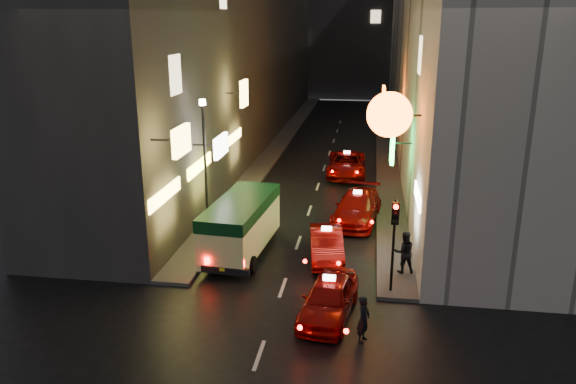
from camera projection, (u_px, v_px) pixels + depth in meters
The scene contains 14 objects.
building_left at pixel (232, 28), 43.69m from camera, with size 7.40×52.00×18.00m.
building_right at pixel (443, 29), 41.42m from camera, with size 8.17×52.00×18.00m.
building_far at pixel (353, 9), 72.21m from camera, with size 30.00×10.00×22.00m, color #302F34.
sidewalk_left at pixel (280, 142), 45.79m from camera, with size 1.50×52.00×0.15m, color #4C4947.
sidewalk_right at pixel (386, 145), 44.58m from camera, with size 1.50×52.00×0.15m, color #4C4947.
minibus at pixel (241, 220), 23.70m from camera, with size 2.43×5.78×2.42m.
taxi_near at pixel (329, 295), 18.86m from camera, with size 2.69×5.15×1.73m.
taxi_second at pixel (326, 242), 23.48m from camera, with size 2.50×4.82×1.64m.
taxi_third at pixel (357, 205), 27.82m from camera, with size 2.81×5.51×1.85m.
taxi_far at pixel (347, 163), 36.10m from camera, with size 2.28×5.35×1.86m.
pedestrian_crossing at pixel (364, 316), 17.36m from camera, with size 0.57×0.37×1.74m, color black.
pedestrian_sidewalk at pixel (404, 249), 21.80m from camera, with size 0.72×0.45×1.92m, color black.
traffic_light at pixel (395, 227), 19.72m from camera, with size 0.26×0.43×3.50m.
lamp_post at pixel (205, 159), 24.86m from camera, with size 0.28×0.28×6.22m.
Camera 1 is at (3.03, -10.37, 9.66)m, focal length 35.00 mm.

